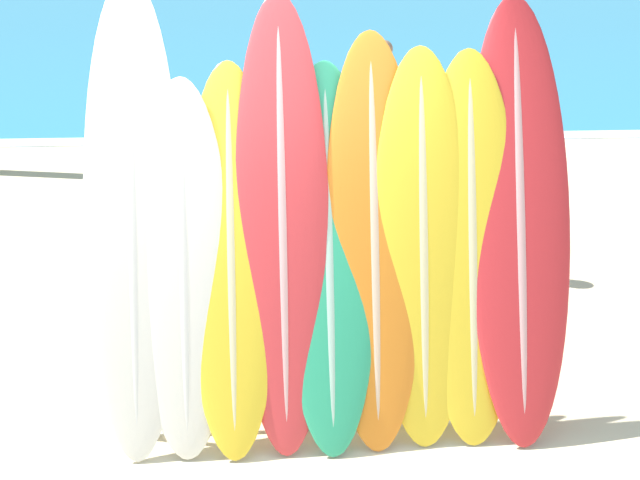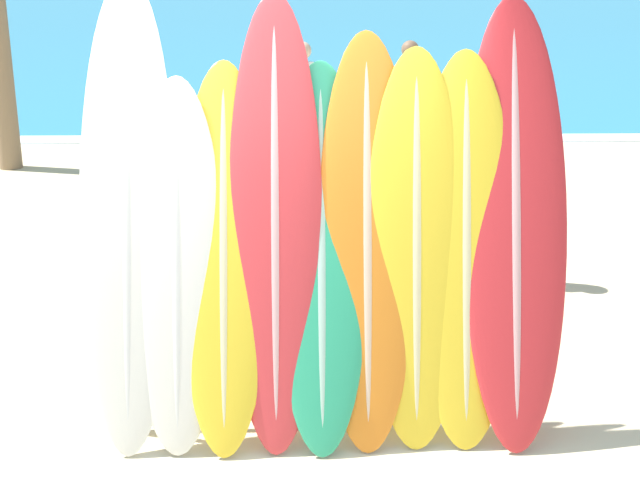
{
  "view_description": "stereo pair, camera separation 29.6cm",
  "coord_description": "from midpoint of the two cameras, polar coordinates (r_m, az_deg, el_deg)",
  "views": [
    {
      "loc": [
        -0.07,
        -4.3,
        2.64
      ],
      "look_at": [
        0.33,
        1.14,
        0.91
      ],
      "focal_mm": 50.0,
      "sensor_mm": 36.0,
      "label": 1
    },
    {
      "loc": [
        0.23,
        -4.32,
        2.64
      ],
      "look_at": [
        0.33,
        1.14,
        0.91
      ],
      "focal_mm": 50.0,
      "sensor_mm": 36.0,
      "label": 2
    }
  ],
  "objects": [
    {
      "name": "surfboard_slot_5",
      "position": [
        4.96,
        1.79,
        -0.08
      ],
      "size": [
        0.55,
        0.76,
        2.27
      ],
      "color": "orange",
      "rests_on": "ground_plane"
    },
    {
      "name": "surfboard_slot_6",
      "position": [
        4.99,
        4.93,
        -0.53
      ],
      "size": [
        0.56,
        0.65,
        2.19
      ],
      "color": "yellow",
      "rests_on": "ground_plane"
    },
    {
      "name": "ground_plane",
      "position": [
        5.06,
        -4.63,
        -13.95
      ],
      "size": [
        160.0,
        160.0,
        0.0
      ],
      "primitive_type": "plane",
      "color": "beige"
    },
    {
      "name": "surfboard_rack",
      "position": [
        5.13,
        -1.0,
        -7.28
      ],
      "size": [
        2.48,
        0.04,
        0.89
      ],
      "color": "gray",
      "rests_on": "ground_plane"
    },
    {
      "name": "surfboard_slot_8",
      "position": [
        5.11,
        11.01,
        1.21
      ],
      "size": [
        0.59,
        0.87,
        2.46
      ],
      "color": "red",
      "rests_on": "ground_plane"
    },
    {
      "name": "surfboard_slot_4",
      "position": [
        4.95,
        -1.13,
        -1.11
      ],
      "size": [
        0.53,
        0.81,
        2.11
      ],
      "color": "#289E70",
      "rests_on": "ground_plane"
    },
    {
      "name": "person_mid_beach",
      "position": [
        7.54,
        7.87,
        3.88
      ],
      "size": [
        0.27,
        0.21,
        1.6
      ],
      "rotation": [
        0.0,
        0.0,
        3.31
      ],
      "color": "tan",
      "rests_on": "ground_plane"
    },
    {
      "name": "surfboard_slot_7",
      "position": [
        5.05,
        8.04,
        -0.54
      ],
      "size": [
        0.56,
        0.66,
        2.17
      ],
      "color": "yellow",
      "rests_on": "ground_plane"
    },
    {
      "name": "surfboard_slot_1",
      "position": [
        4.96,
        -10.39,
        -1.81
      ],
      "size": [
        0.52,
        0.71,
        2.03
      ],
      "color": "silver",
      "rests_on": "ground_plane"
    },
    {
      "name": "person_far_left",
      "position": [
        11.58,
        3.32,
        8.96
      ],
      "size": [
        0.28,
        0.26,
        1.65
      ],
      "rotation": [
        0.0,
        0.0,
        5.66
      ],
      "color": "#846047",
      "rests_on": "ground_plane"
    },
    {
      "name": "person_near_water",
      "position": [
        11.52,
        -3.46,
        8.86
      ],
      "size": [
        0.27,
        0.28,
        1.64
      ],
      "rotation": [
        0.0,
        0.0,
        0.83
      ],
      "color": "beige",
      "rests_on": "ground_plane"
    },
    {
      "name": "surfboard_slot_0",
      "position": [
        5.01,
        -13.56,
        1.41
      ],
      "size": [
        0.54,
        0.89,
        2.58
      ],
      "color": "silver",
      "rests_on": "ground_plane"
    },
    {
      "name": "surfboard_slot_3",
      "position": [
        4.93,
        -4.15,
        1.02
      ],
      "size": [
        0.53,
        0.85,
        2.48
      ],
      "color": "red",
      "rests_on": "ground_plane"
    },
    {
      "name": "surfboard_slot_2",
      "position": [
        4.95,
        -7.41,
        -1.24
      ],
      "size": [
        0.51,
        0.81,
        2.11
      ],
      "color": "yellow",
      "rests_on": "ground_plane"
    },
    {
      "name": "ocean_water",
      "position": [
        42.74,
        -4.44,
        14.05
      ],
      "size": [
        120.0,
        60.0,
        0.01
      ],
      "color": "teal",
      "rests_on": "ground_plane"
    }
  ]
}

